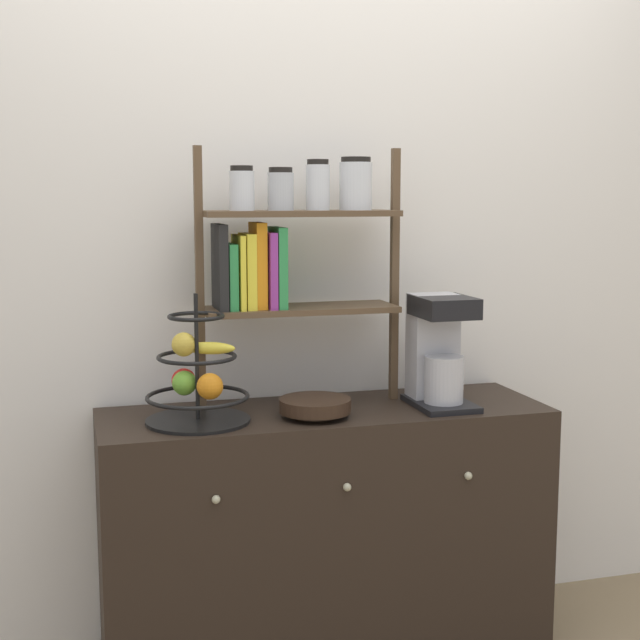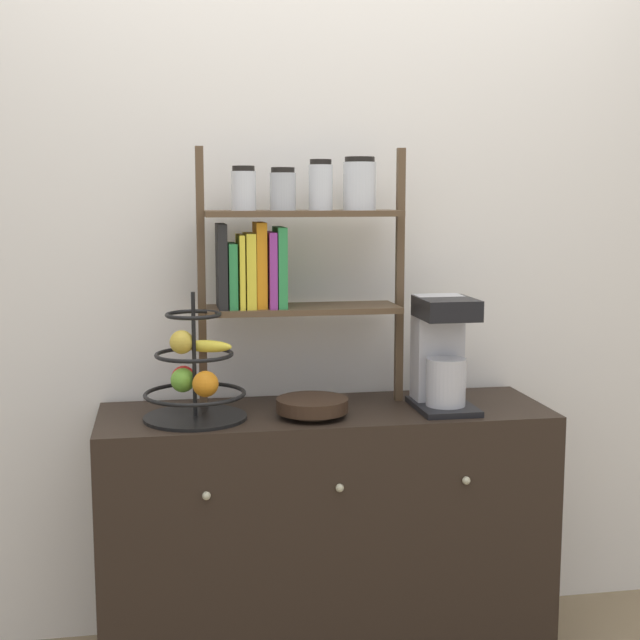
% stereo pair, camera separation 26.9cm
% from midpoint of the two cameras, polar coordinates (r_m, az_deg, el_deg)
% --- Properties ---
extents(wall_back, '(7.00, 0.05, 2.60)m').
position_cam_midpoint_polar(wall_back, '(2.92, -3.74, 5.16)').
color(wall_back, silver).
rests_on(wall_back, ground_plane).
extents(sideboard, '(1.37, 0.46, 0.79)m').
position_cam_midpoint_polar(sideboard, '(2.86, -2.42, -13.50)').
color(sideboard, black).
rests_on(sideboard, ground_plane).
extents(coffee_maker, '(0.17, 0.25, 0.35)m').
position_cam_midpoint_polar(coffee_maker, '(2.78, 4.84, -1.90)').
color(coffee_maker, black).
rests_on(coffee_maker, sideboard).
extents(fruit_stand, '(0.30, 0.30, 0.38)m').
position_cam_midpoint_polar(fruit_stand, '(2.62, -10.88, -3.89)').
color(fruit_stand, black).
rests_on(fruit_stand, sideboard).
extents(wooden_bowl, '(0.21, 0.21, 0.06)m').
position_cam_midpoint_polar(wooden_bowl, '(2.65, -3.23, -5.56)').
color(wooden_bowl, black).
rests_on(wooden_bowl, sideboard).
extents(shelf_hutch, '(0.64, 0.20, 0.80)m').
position_cam_midpoint_polar(shelf_hutch, '(2.73, -5.22, 4.71)').
color(shelf_hutch, brown).
rests_on(shelf_hutch, sideboard).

